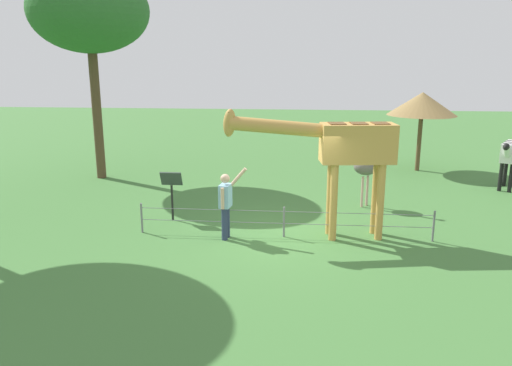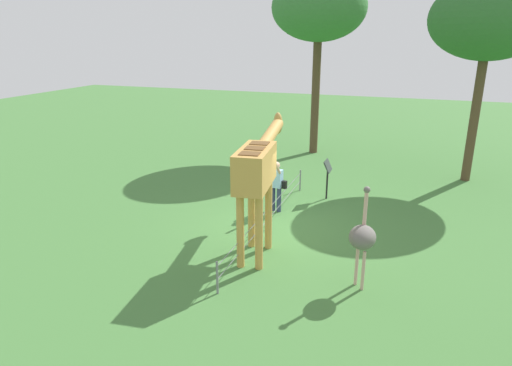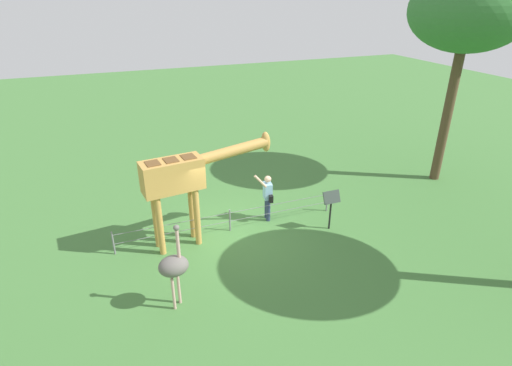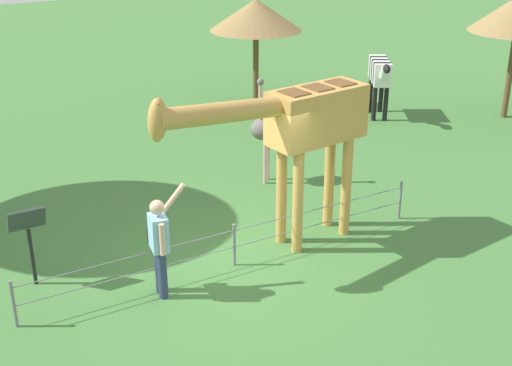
{
  "view_description": "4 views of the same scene",
  "coord_description": "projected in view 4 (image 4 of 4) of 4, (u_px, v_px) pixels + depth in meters",
  "views": [
    {
      "loc": [
        -0.35,
        11.56,
        4.23
      ],
      "look_at": [
        0.64,
        0.44,
        1.41
      ],
      "focal_mm": 35.25,
      "sensor_mm": 36.0,
      "label": 1
    },
    {
      "loc": [
        -10.98,
        -3.43,
        5.19
      ],
      "look_at": [
        -0.39,
        0.35,
        1.46
      ],
      "focal_mm": 31.41,
      "sensor_mm": 36.0,
      "label": 2
    },
    {
      "loc": [
        -3.2,
        -10.38,
        6.93
      ],
      "look_at": [
        0.65,
        -0.51,
        1.83
      ],
      "focal_mm": 28.34,
      "sensor_mm": 36.0,
      "label": 3
    },
    {
      "loc": [
        4.58,
        8.87,
        5.76
      ],
      "look_at": [
        -0.3,
        0.29,
        1.48
      ],
      "focal_mm": 48.25,
      "sensor_mm": 36.0,
      "label": 4
    }
  ],
  "objects": [
    {
      "name": "giraffe",
      "position": [
        300.0,
        126.0,
        11.21
      ],
      "size": [
        4.01,
        0.96,
        3.1
      ],
      "color": "#C69347",
      "rests_on": "ground_plane"
    },
    {
      "name": "wire_fence",
      "position": [
        234.0,
        243.0,
        11.2
      ],
      "size": [
        7.05,
        0.05,
        0.75
      ],
      "color": "slate",
      "rests_on": "ground_plane"
    },
    {
      "name": "ground_plane",
      "position": [
        232.0,
        262.0,
        11.44
      ],
      "size": [
        60.0,
        60.0,
        0.0
      ],
      "primitive_type": "plane",
      "color": "#427538"
    },
    {
      "name": "ostrich",
      "position": [
        266.0,
        129.0,
        14.11
      ],
      "size": [
        0.7,
        0.56,
        2.25
      ],
      "color": "#CC9E93",
      "rests_on": "ground_plane"
    },
    {
      "name": "visitor",
      "position": [
        159.0,
        241.0,
        10.21
      ],
      "size": [
        0.66,
        0.59,
        1.72
      ],
      "color": "navy",
      "rests_on": "ground_plane"
    },
    {
      "name": "zebra",
      "position": [
        380.0,
        75.0,
        18.19
      ],
      "size": [
        1.18,
        1.71,
        1.66
      ],
      "color": "black",
      "rests_on": "ground_plane"
    },
    {
      "name": "shade_hut_far",
      "position": [
        256.0,
        15.0,
        18.73
      ],
      "size": [
        2.54,
        2.54,
        2.96
      ],
      "color": "brown",
      "rests_on": "ground_plane"
    },
    {
      "name": "info_sign",
      "position": [
        28.0,
        230.0,
        10.45
      ],
      "size": [
        0.56,
        0.21,
        1.32
      ],
      "color": "black",
      "rests_on": "ground_plane"
    }
  ]
}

